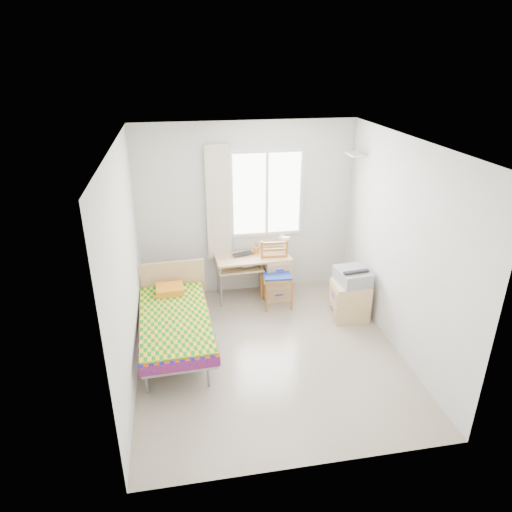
{
  "coord_description": "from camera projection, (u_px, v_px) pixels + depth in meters",
  "views": [
    {
      "loc": [
        -0.99,
        -4.63,
        3.44
      ],
      "look_at": [
        -0.07,
        0.55,
        1.09
      ],
      "focal_mm": 32.0,
      "sensor_mm": 36.0,
      "label": 1
    }
  ],
  "objects": [
    {
      "name": "curtain",
      "position": [
        218.0,
        204.0,
        6.57
      ],
      "size": [
        0.35,
        0.05,
        1.7
      ],
      "primitive_type": "cube",
      "color": "beige",
      "rests_on": "wall_back"
    },
    {
      "name": "laptop",
      "position": [
        244.0,
        255.0,
        6.75
      ],
      "size": [
        0.36,
        0.29,
        0.02
      ],
      "primitive_type": "imported",
      "rotation": [
        0.0,
        0.0,
        0.3
      ],
      "color": "black",
      "rests_on": "desk"
    },
    {
      "name": "printer",
      "position": [
        353.0,
        276.0,
        6.28
      ],
      "size": [
        0.45,
        0.51,
        0.2
      ],
      "rotation": [
        0.0,
        0.0,
        0.11
      ],
      "color": "#9DA0A5",
      "rests_on": "cabinet"
    },
    {
      "name": "wall_left",
      "position": [
        126.0,
        269.0,
        4.93
      ],
      "size": [
        0.0,
        3.5,
        3.5
      ],
      "primitive_type": "plane",
      "rotation": [
        1.57,
        0.0,
        1.57
      ],
      "color": "silver",
      "rests_on": "ground"
    },
    {
      "name": "wall_back",
      "position": [
        246.0,
        211.0,
        6.77
      ],
      "size": [
        3.2,
        0.0,
        3.2
      ],
      "primitive_type": "plane",
      "rotation": [
        1.57,
        0.0,
        0.0
      ],
      "color": "silver",
      "rests_on": "ground"
    },
    {
      "name": "cabinet",
      "position": [
        349.0,
        300.0,
        6.39
      ],
      "size": [
        0.52,
        0.46,
        0.53
      ],
      "rotation": [
        0.0,
        0.0,
        -0.06
      ],
      "color": "tan",
      "rests_on": "floor"
    },
    {
      "name": "task_lamp",
      "position": [
        283.0,
        242.0,
        6.69
      ],
      "size": [
        0.21,
        0.3,
        0.36
      ],
      "rotation": [
        0.0,
        0.0,
        0.28
      ],
      "color": "white",
      "rests_on": "desk"
    },
    {
      "name": "bed",
      "position": [
        175.0,
        318.0,
        5.73
      ],
      "size": [
        0.94,
        1.89,
        0.8
      ],
      "rotation": [
        0.0,
        0.0,
        0.04
      ],
      "color": "#93959B",
      "rests_on": "floor"
    },
    {
      "name": "ceiling",
      "position": [
        272.0,
        143.0,
        4.66
      ],
      "size": [
        3.5,
        3.5,
        0.0
      ],
      "primitive_type": "plane",
      "rotation": [
        3.14,
        0.0,
        0.0
      ],
      "color": "white",
      "rests_on": "wall_back"
    },
    {
      "name": "pen_cup",
      "position": [
        256.0,
        250.0,
        6.84
      ],
      "size": [
        0.1,
        0.1,
        0.1
      ],
      "primitive_type": "cylinder",
      "rotation": [
        0.0,
        0.0,
        -0.3
      ],
      "color": "orange",
      "rests_on": "desk"
    },
    {
      "name": "window",
      "position": [
        267.0,
        194.0,
        6.69
      ],
      "size": [
        1.1,
        0.04,
        1.3
      ],
      "color": "white",
      "rests_on": "wall_back"
    },
    {
      "name": "book",
      "position": [
        242.0,
        264.0,
        6.72
      ],
      "size": [
        0.17,
        0.22,
        0.02
      ],
      "primitive_type": "imported",
      "rotation": [
        0.0,
        0.0,
        -0.04
      ],
      "color": "gray",
      "rests_on": "desk"
    },
    {
      "name": "chair",
      "position": [
        277.0,
        270.0,
        6.65
      ],
      "size": [
        0.44,
        0.44,
        0.96
      ],
      "rotation": [
        0.0,
        0.0,
        -0.07
      ],
      "color": "#AD5921",
      "rests_on": "floor"
    },
    {
      "name": "wall_right",
      "position": [
        401.0,
        249.0,
        5.45
      ],
      "size": [
        0.0,
        3.5,
        3.5
      ],
      "primitive_type": "plane",
      "rotation": [
        1.57,
        0.0,
        -1.57
      ],
      "color": "silver",
      "rests_on": "ground"
    },
    {
      "name": "floating_shelf",
      "position": [
        355.0,
        154.0,
        6.34
      ],
      "size": [
        0.2,
        0.32,
        0.03
      ],
      "primitive_type": "cube",
      "color": "white",
      "rests_on": "wall_right"
    },
    {
      "name": "floor",
      "position": [
        269.0,
        353.0,
        5.72
      ],
      "size": [
        3.5,
        3.5,
        0.0
      ],
      "primitive_type": "plane",
      "color": "#BCAD93",
      "rests_on": "ground"
    },
    {
      "name": "desk",
      "position": [
        271.0,
        274.0,
        6.92
      ],
      "size": [
        1.12,
        0.55,
        0.69
      ],
      "rotation": [
        0.0,
        0.0,
        0.05
      ],
      "color": "tan",
      "rests_on": "floor"
    }
  ]
}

